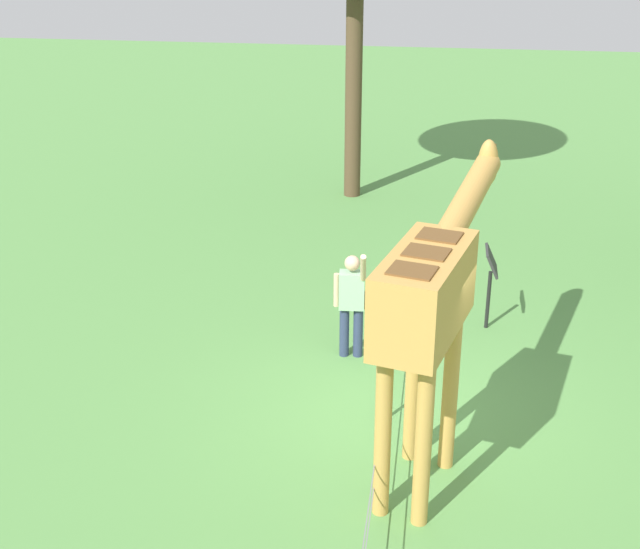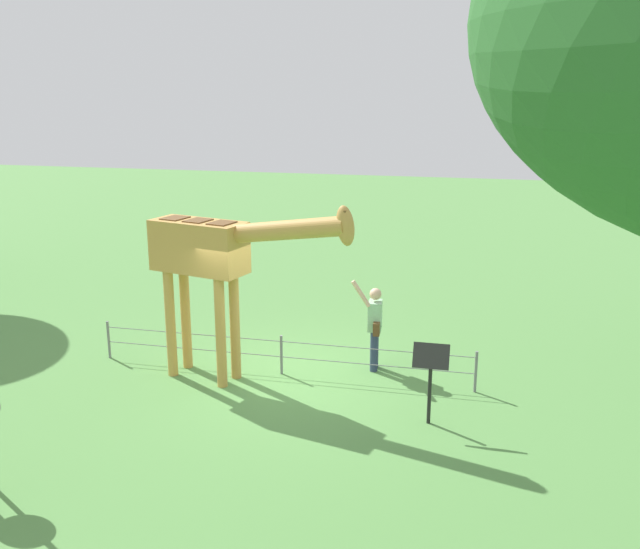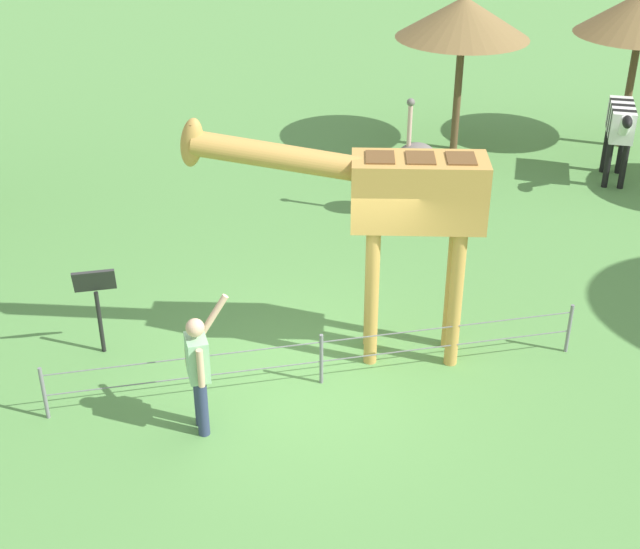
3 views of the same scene
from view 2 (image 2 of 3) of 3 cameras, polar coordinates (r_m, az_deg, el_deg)
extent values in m
plane|color=#568E47|center=(13.18, -3.32, -8.24)|extent=(60.00, 60.00, 0.00)
cylinder|color=#C69347|center=(12.92, -6.81, -4.08)|extent=(0.18, 0.18, 1.99)
cylinder|color=#C69347|center=(12.58, -7.94, -4.65)|extent=(0.18, 0.18, 1.99)
cylinder|color=#C69347|center=(13.54, -10.67, -3.33)|extent=(0.18, 0.18, 1.99)
cylinder|color=#C69347|center=(13.22, -11.84, -3.85)|extent=(0.18, 0.18, 1.99)
cube|color=#C69347|center=(12.67, -9.63, 2.23)|extent=(1.82, 1.10, 0.90)
cube|color=brown|center=(12.28, -7.85, 4.10)|extent=(0.46, 0.52, 0.02)
cube|color=brown|center=(12.58, -9.72, 4.28)|extent=(0.46, 0.52, 0.02)
cube|color=brown|center=(12.88, -11.50, 4.44)|extent=(0.46, 0.52, 0.02)
cylinder|color=#C69347|center=(11.64, -2.95, 3.54)|extent=(2.29, 0.87, 0.67)
ellipsoid|color=#C69347|center=(11.09, 2.04, 3.91)|extent=(0.43, 0.34, 0.68)
cylinder|color=brown|center=(11.11, 2.11, 4.88)|extent=(0.05, 0.05, 0.14)
cylinder|color=brown|center=(11.00, 1.99, 4.77)|extent=(0.05, 0.05, 0.14)
cylinder|color=navy|center=(13.36, 4.32, -6.13)|extent=(0.14, 0.14, 0.78)
cylinder|color=navy|center=(13.54, 4.40, -5.83)|extent=(0.14, 0.14, 0.78)
cube|color=#93C699|center=(13.23, 4.42, -3.29)|extent=(0.26, 0.38, 0.55)
sphere|color=#D8AD8C|center=(13.10, 4.45, -1.57)|extent=(0.22, 0.22, 0.22)
cylinder|color=#D8AD8C|center=(12.96, 3.29, -1.55)|extent=(0.37, 0.11, 0.50)
cylinder|color=#D8AD8C|center=(13.44, 4.50, -3.02)|extent=(0.08, 0.08, 0.50)
cube|color=brown|center=(13.07, 4.54, -4.33)|extent=(0.13, 0.21, 0.24)
cylinder|color=black|center=(11.46, 8.73, -9.50)|extent=(0.06, 0.06, 0.95)
cube|color=#2D2D2D|center=(11.21, 8.86, -6.45)|extent=(0.56, 0.21, 0.38)
cylinder|color=slate|center=(14.54, -16.51, -5.01)|extent=(0.05, 0.05, 0.75)
cylinder|color=slate|center=(13.21, -3.10, -6.42)|extent=(0.05, 0.05, 0.75)
cylinder|color=slate|center=(12.74, 12.33, -7.60)|extent=(0.05, 0.05, 0.75)
cube|color=slate|center=(13.12, -3.12, -5.35)|extent=(7.00, 0.01, 0.01)
cube|color=slate|center=(13.23, -3.10, -6.57)|extent=(7.00, 0.01, 0.01)
camera|label=1|loc=(17.24, -37.17, 15.42)|focal=48.51mm
camera|label=3|loc=(21.21, 9.78, 19.44)|focal=49.46mm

